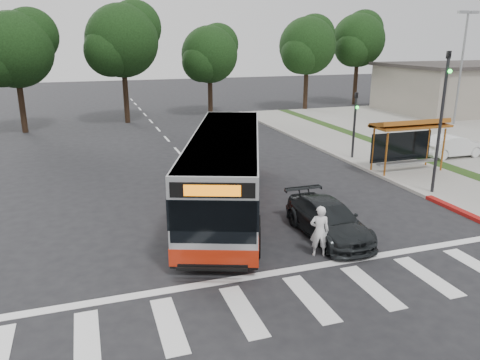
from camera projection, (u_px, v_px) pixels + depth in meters
name	position (u px, v px, depth m)	size (l,w,h in m)	color
ground	(250.00, 232.00, 17.67)	(140.00, 140.00, 0.00)	black
sidewalk_east	(377.00, 158.00, 28.26)	(4.00, 40.00, 0.12)	gray
curb_east	(348.00, 161.00, 27.65)	(0.30, 40.00, 0.15)	#9E9991
curb_east_red	(480.00, 220.00, 18.58)	(0.32, 6.00, 0.15)	maroon
commercial_building	(461.00, 89.00, 46.12)	(14.00, 10.00, 4.40)	gray
building_roof_cap	(464.00, 65.00, 45.44)	(14.60, 10.60, 0.30)	#383330
crosswalk_ladder	(310.00, 298.00, 13.14)	(18.00, 2.60, 0.01)	silver
bus_shelter	(409.00, 130.00, 24.91)	(4.20, 1.60, 2.86)	#9F571A
traffic_signal_ne_tall	(442.00, 112.00, 20.82)	(0.18, 0.37, 6.50)	black
traffic_signal_ne_short	(355.00, 118.00, 27.58)	(0.18, 0.37, 4.00)	black
lot_light_mid	(463.00, 53.00, 37.78)	(1.90, 0.35, 9.01)	gray
tree_ne_a	(308.00, 45.00, 46.17)	(6.16, 5.74, 9.30)	black
tree_ne_b	(359.00, 39.00, 49.96)	(6.16, 5.74, 10.02)	black
tree_north_a	(123.00, 39.00, 38.73)	(6.60, 6.15, 10.17)	black
tree_north_b	(210.00, 54.00, 43.34)	(5.72, 5.33, 8.43)	black
tree_north_c	(16.00, 48.00, 34.66)	(6.16, 5.74, 9.30)	black
transit_bus	(226.00, 172.00, 19.75)	(2.69, 12.41, 3.21)	#ACAEB1
pedestrian	(319.00, 231.00, 15.49)	(0.64, 0.42, 1.77)	white
dark_sedan	(328.00, 219.00, 17.09)	(1.84, 4.54, 1.32)	black
parked_car_1	(453.00, 146.00, 28.34)	(1.42, 4.06, 1.34)	white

